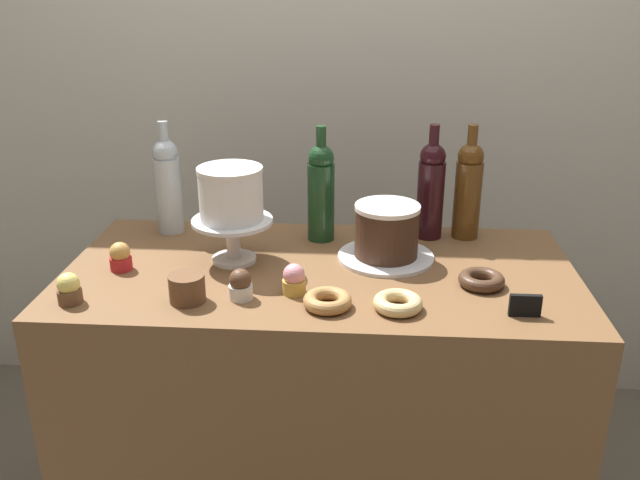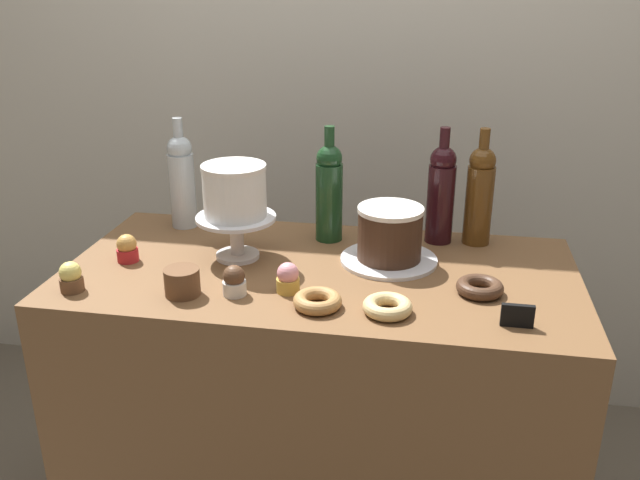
% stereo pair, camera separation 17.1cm
% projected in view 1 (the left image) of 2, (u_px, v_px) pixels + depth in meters
% --- Properties ---
extents(back_wall, '(6.00, 0.05, 2.60)m').
position_uv_depth(back_wall, '(338.00, 65.00, 2.43)').
color(back_wall, beige).
rests_on(back_wall, ground_plane).
extents(display_counter, '(1.31, 0.65, 0.90)m').
position_uv_depth(display_counter, '(320.00, 415.00, 1.91)').
color(display_counter, brown).
rests_on(display_counter, ground_plane).
extents(cake_stand_pedestal, '(0.21, 0.21, 0.12)m').
position_uv_depth(cake_stand_pedestal, '(233.00, 233.00, 1.76)').
color(cake_stand_pedestal, silver).
rests_on(cake_stand_pedestal, display_counter).
extents(white_layer_cake, '(0.17, 0.17, 0.14)m').
position_uv_depth(white_layer_cake, '(231.00, 194.00, 1.72)').
color(white_layer_cake, white).
rests_on(white_layer_cake, cake_stand_pedestal).
extents(silver_serving_platter, '(0.25, 0.25, 0.01)m').
position_uv_depth(silver_serving_platter, '(386.00, 257.00, 1.80)').
color(silver_serving_platter, white).
rests_on(silver_serving_platter, display_counter).
extents(chocolate_round_cake, '(0.17, 0.17, 0.14)m').
position_uv_depth(chocolate_round_cake, '(387.00, 230.00, 1.77)').
color(chocolate_round_cake, '#3D2619').
rests_on(chocolate_round_cake, silver_serving_platter).
extents(wine_bottle_amber, '(0.08, 0.08, 0.33)m').
position_uv_depth(wine_bottle_amber, '(468.00, 189.00, 1.90)').
color(wine_bottle_amber, '#5B3814').
rests_on(wine_bottle_amber, display_counter).
extents(wine_bottle_clear, '(0.08, 0.08, 0.33)m').
position_uv_depth(wine_bottle_clear, '(168.00, 184.00, 1.94)').
color(wine_bottle_clear, '#B2BCC1').
rests_on(wine_bottle_clear, display_counter).
extents(wine_bottle_green, '(0.08, 0.08, 0.33)m').
position_uv_depth(wine_bottle_green, '(321.00, 190.00, 1.88)').
color(wine_bottle_green, '#193D1E').
rests_on(wine_bottle_green, display_counter).
extents(wine_bottle_dark_red, '(0.08, 0.08, 0.33)m').
position_uv_depth(wine_bottle_dark_red, '(431.00, 188.00, 1.90)').
color(wine_bottle_dark_red, black).
rests_on(wine_bottle_dark_red, display_counter).
extents(cupcake_caramel, '(0.06, 0.06, 0.07)m').
position_uv_depth(cupcake_caramel, '(120.00, 257.00, 1.72)').
color(cupcake_caramel, red).
rests_on(cupcake_caramel, display_counter).
extents(cupcake_strawberry, '(0.06, 0.06, 0.07)m').
position_uv_depth(cupcake_strawberry, '(294.00, 280.00, 1.60)').
color(cupcake_strawberry, gold).
rests_on(cupcake_strawberry, display_counter).
extents(cupcake_chocolate, '(0.06, 0.06, 0.07)m').
position_uv_depth(cupcake_chocolate, '(240.00, 285.00, 1.57)').
color(cupcake_chocolate, white).
rests_on(cupcake_chocolate, display_counter).
extents(cupcake_lemon, '(0.06, 0.06, 0.07)m').
position_uv_depth(cupcake_lemon, '(69.00, 289.00, 1.55)').
color(cupcake_lemon, brown).
rests_on(cupcake_lemon, display_counter).
extents(donut_glazed, '(0.11, 0.11, 0.03)m').
position_uv_depth(donut_glazed, '(398.00, 303.00, 1.53)').
color(donut_glazed, '#E0C17F').
rests_on(donut_glazed, display_counter).
extents(donut_chocolate, '(0.11, 0.11, 0.03)m').
position_uv_depth(donut_chocolate, '(481.00, 280.00, 1.64)').
color(donut_chocolate, '#472D1E').
rests_on(donut_chocolate, display_counter).
extents(donut_maple, '(0.11, 0.11, 0.03)m').
position_uv_depth(donut_maple, '(328.00, 301.00, 1.54)').
color(donut_maple, '#B27F47').
rests_on(donut_maple, display_counter).
extents(cookie_stack, '(0.08, 0.08, 0.07)m').
position_uv_depth(cookie_stack, '(187.00, 288.00, 1.56)').
color(cookie_stack, brown).
rests_on(cookie_stack, display_counter).
extents(price_sign_chalkboard, '(0.07, 0.01, 0.05)m').
position_uv_depth(price_sign_chalkboard, '(525.00, 306.00, 1.49)').
color(price_sign_chalkboard, black).
rests_on(price_sign_chalkboard, display_counter).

